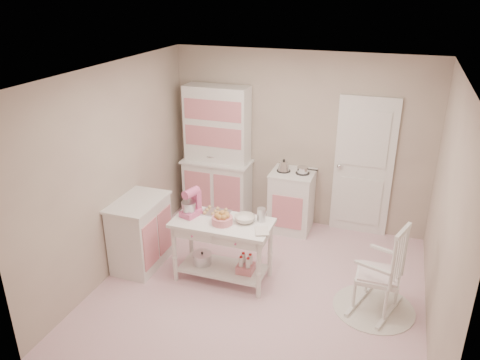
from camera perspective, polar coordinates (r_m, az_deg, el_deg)
name	(u,v)px	position (r m, az deg, el deg)	size (l,w,h in m)	color
room_shell	(263,162)	(5.07, 2.80, 2.20)	(3.84, 3.84, 2.62)	pink
door	(363,167)	(6.88, 14.81, 1.52)	(0.82, 0.05, 2.04)	white
hutch	(217,154)	(7.13, -2.83, 3.20)	(1.06, 0.50, 2.08)	white
stove	(292,201)	(6.98, 6.31, -2.52)	(0.62, 0.57, 0.92)	white
base_cabinet	(140,233)	(6.20, -12.04, -6.35)	(0.54, 0.84, 0.92)	white
lace_rug	(373,308)	(5.75, 15.96, -14.76)	(0.92, 0.92, 0.01)	white
rocking_chair	(379,268)	(5.45, 16.58, -10.20)	(0.48, 0.72, 1.10)	white
work_table	(223,250)	(5.83, -2.13, -8.55)	(1.20, 0.60, 0.80)	white
stand_mixer	(190,203)	(5.72, -6.07, -2.81)	(0.20, 0.28, 0.34)	#D85B8E
cookie_tray	(216,213)	(5.82, -2.93, -3.99)	(0.34, 0.24, 0.02)	silver
bread_basket	(222,220)	(5.56, -2.19, -4.92)	(0.25, 0.25, 0.09)	pink
mixing_bowl	(245,219)	(5.60, 0.60, -4.77)	(0.25, 0.25, 0.08)	silver
metal_pitcher	(261,215)	(5.60, 2.61, -4.27)	(0.10, 0.10, 0.17)	silver
recipe_book	(255,231)	(5.39, 1.84, -6.28)	(0.16, 0.21, 0.02)	silver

